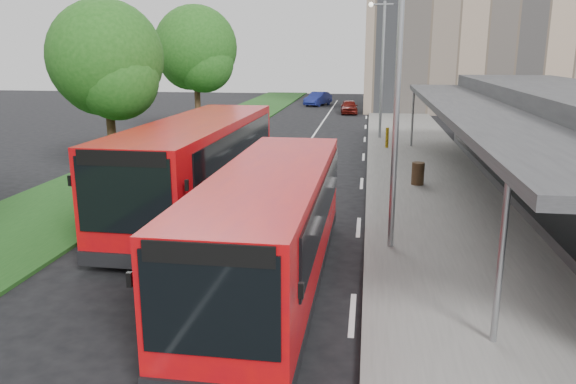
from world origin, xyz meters
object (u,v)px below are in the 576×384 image
Objects in this scene: bus_second at (199,167)px; car_far at (318,99)px; tree_mid at (107,66)px; bus_main at (271,228)px; bollard at (387,138)px; lamp_post_near at (395,75)px; car_near at (349,107)px; tree_far at (196,53)px; lamp_post_far at (381,61)px; litter_bin at (418,174)px.

car_far is (0.39, 39.10, -0.94)m from bus_second.
bus_main is (8.40, -9.84, -3.34)m from tree_mid.
bus_main is 8.92× the size of bollard.
tree_mid reaches higher than bollard.
lamp_post_near is at bearing -91.47° from bollard.
car_near is at bearing -45.96° from car_far.
car_far is (-2.98, 44.60, -0.74)m from bus_main.
car_far is (-5.72, 41.81, -4.05)m from lamp_post_near.
bus_main is 44.71m from car_far.
tree_far is 23.70m from bus_main.
bollard is 0.27× the size of car_far.
tree_far reaches higher than bus_main.
bus_main is (8.40, -21.84, -3.77)m from tree_far.
litter_bin is (1.39, -12.49, -4.12)m from lamp_post_far.
lamp_post_far reaches higher than tree_far.
bus_second reaches higher than litter_bin.
car_far is (-6.13, 25.54, -0.03)m from bollard.
lamp_post_far is (11.13, 0.95, -0.47)m from tree_far.
lamp_post_near reaches higher than tree_far.
tree_far reaches higher than litter_bin.
bollard is at bearing -83.61° from lamp_post_far.
bus_main is at bearing -49.54° from tree_mid.
tree_mid is 15.32m from bollard.
tree_mid reaches higher than car_far.
lamp_post_far is 0.82× the size of bus_main.
litter_bin is 35.03m from car_far.
tree_mid is at bearing 130.99° from bus_main.
car_far is at bearing 104.69° from lamp_post_far.
lamp_post_far is 2.28× the size of car_near.
car_near is at bearing 98.57° from bollard.
tree_far is at bearing 120.29° from lamp_post_near.
bus_second reaches higher than car_far.
bollard is at bearing 88.53° from lamp_post_near.
tree_far is (-0.00, 12.00, 0.44)m from tree_mid.
bus_second is at bearing -109.46° from lamp_post_far.
litter_bin is at bearing -59.36° from car_far.
tree_mid is 29.23m from car_near.
litter_bin is 8.81m from bollard.
car_near is (3.76, 31.91, -1.01)m from bus_second.
bus_main reaches higher than car_near.
tree_far is 1.00× the size of lamp_post_near.
tree_mid is 17.07m from lamp_post_far.
bollard is (11.55, -2.79, -4.49)m from tree_far.
bus_main reaches higher than litter_bin.
litter_bin is at bearing 68.72° from bus_main.
bus_second is (5.02, -16.34, -3.58)m from tree_far.
tree_far is 11.18m from lamp_post_far.
lamp_post_near is 16.76m from bollard.
tree_far is 0.82× the size of bus_main.
car_near is 7.94m from car_far.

